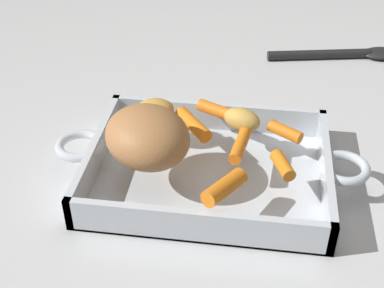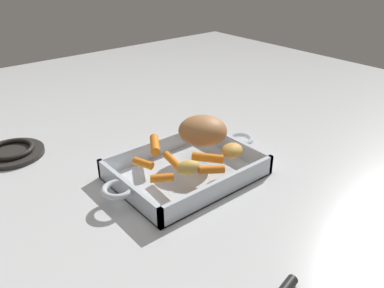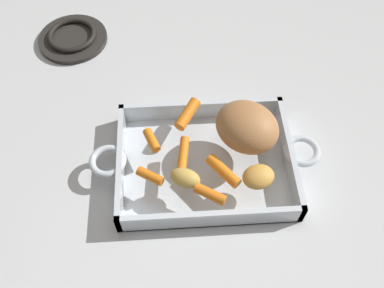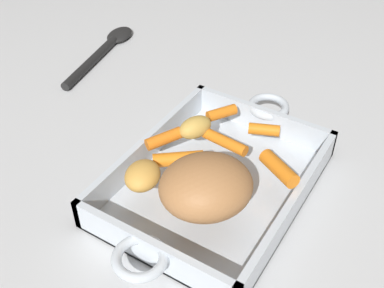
# 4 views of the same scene
# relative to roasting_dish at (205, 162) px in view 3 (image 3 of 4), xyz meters

# --- Properties ---
(ground_plane) EXTENTS (2.37, 2.37, 0.00)m
(ground_plane) POSITION_rel_roasting_dish_xyz_m (0.00, 0.00, -0.02)
(ground_plane) COLOR silver
(roasting_dish) EXTENTS (0.42, 0.24, 0.05)m
(roasting_dish) POSITION_rel_roasting_dish_xyz_m (0.00, 0.00, 0.00)
(roasting_dish) COLOR silver
(roasting_dish) RESTS_ON ground_plane
(pork_roast) EXTENTS (0.15, 0.15, 0.07)m
(pork_roast) POSITION_rel_roasting_dish_xyz_m (0.07, 0.03, 0.07)
(pork_roast) COLOR #A97041
(pork_roast) RESTS_ON roasting_dish
(baby_carrot_northwest) EXTENTS (0.06, 0.04, 0.02)m
(baby_carrot_northwest) POSITION_rel_roasting_dish_xyz_m (0.00, -0.09, 0.04)
(baby_carrot_northwest) COLOR orange
(baby_carrot_northwest) RESTS_ON roasting_dish
(baby_carrot_short) EXTENTS (0.05, 0.04, 0.02)m
(baby_carrot_short) POSITION_rel_roasting_dish_xyz_m (-0.10, -0.05, 0.04)
(baby_carrot_short) COLOR orange
(baby_carrot_short) RESTS_ON roasting_dish
(baby_carrot_center_left) EXTENTS (0.03, 0.05, 0.02)m
(baby_carrot_center_left) POSITION_rel_roasting_dish_xyz_m (-0.10, 0.03, 0.04)
(baby_carrot_center_left) COLOR orange
(baby_carrot_center_left) RESTS_ON roasting_dish
(baby_carrot_southeast) EXTENTS (0.03, 0.07, 0.02)m
(baby_carrot_southeast) POSITION_rel_roasting_dish_xyz_m (-0.04, -0.01, 0.04)
(baby_carrot_southeast) COLOR orange
(baby_carrot_southeast) RESTS_ON roasting_dish
(baby_carrot_center_right) EXTENTS (0.06, 0.07, 0.02)m
(baby_carrot_center_right) POSITION_rel_roasting_dish_xyz_m (0.03, -0.04, 0.04)
(baby_carrot_center_right) COLOR orange
(baby_carrot_center_right) RESTS_ON roasting_dish
(baby_carrot_southwest) EXTENTS (0.05, 0.07, 0.03)m
(baby_carrot_southwest) POSITION_rel_roasting_dish_xyz_m (-0.03, 0.08, 0.04)
(baby_carrot_southwest) COLOR orange
(baby_carrot_southwest) RESTS_ON roasting_dish
(potato_corner) EXTENTS (0.06, 0.06, 0.03)m
(potato_corner) POSITION_rel_roasting_dish_xyz_m (0.08, -0.06, 0.05)
(potato_corner) COLOR gold
(potato_corner) RESTS_ON roasting_dish
(potato_halved) EXTENTS (0.06, 0.05, 0.03)m
(potato_halved) POSITION_rel_roasting_dish_xyz_m (-0.04, -0.06, 0.05)
(potato_halved) COLOR gold
(potato_halved) RESTS_ON roasting_dish
(stove_burner_rear) EXTENTS (0.16, 0.16, 0.02)m
(stove_burner_rear) POSITION_rel_roasting_dish_xyz_m (-0.28, 0.35, -0.01)
(stove_burner_rear) COLOR #282623
(stove_burner_rear) RESTS_ON ground_plane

